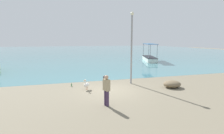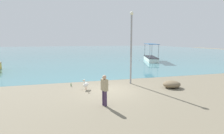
# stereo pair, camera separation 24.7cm
# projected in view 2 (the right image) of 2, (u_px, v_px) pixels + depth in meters

# --- Properties ---
(ground) EXTENTS (120.00, 120.00, 0.00)m
(ground) POSITION_uv_depth(u_px,v_px,m) (110.00, 90.00, 12.45)
(ground) COLOR #776D58
(harbor_water) EXTENTS (110.00, 90.00, 0.00)m
(harbor_water) POSITION_uv_depth(u_px,v_px,m) (75.00, 51.00, 58.30)
(harbor_water) COLOR teal
(harbor_water) RESTS_ON ground
(fishing_boat_far_right) EXTENTS (3.40, 6.40, 2.90)m
(fishing_boat_far_right) POSITION_uv_depth(u_px,v_px,m) (151.00, 58.00, 29.77)
(fishing_boat_far_right) COLOR white
(fishing_boat_far_right) RESTS_ON harbor_water
(pelican) EXTENTS (0.62, 0.68, 0.80)m
(pelican) POSITION_uv_depth(u_px,v_px,m) (86.00, 85.00, 12.49)
(pelican) COLOR #E0997A
(pelican) RESTS_ON ground
(lamp_post) EXTENTS (0.28, 0.28, 5.71)m
(lamp_post) POSITION_uv_depth(u_px,v_px,m) (131.00, 44.00, 13.85)
(lamp_post) COLOR gray
(lamp_post) RESTS_ON ground
(mooring_bollard) EXTENTS (0.22, 0.22, 0.64)m
(mooring_bollard) POSITION_uv_depth(u_px,v_px,m) (104.00, 79.00, 14.46)
(mooring_bollard) COLOR #47474C
(mooring_bollard) RESTS_ON ground
(fisherman_standing) EXTENTS (0.35, 0.45, 1.69)m
(fisherman_standing) POSITION_uv_depth(u_px,v_px,m) (104.00, 89.00, 9.35)
(fisherman_standing) COLOR #402D4B
(fisherman_standing) RESTS_ON ground
(net_pile) EXTENTS (1.32, 1.13, 0.53)m
(net_pile) POSITION_uv_depth(u_px,v_px,m) (172.00, 84.00, 13.03)
(net_pile) COLOR #726148
(net_pile) RESTS_ON ground
(glass_bottle) EXTENTS (0.07, 0.07, 0.27)m
(glass_bottle) POSITION_uv_depth(u_px,v_px,m) (71.00, 85.00, 13.47)
(glass_bottle) COLOR #3F7F4C
(glass_bottle) RESTS_ON ground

